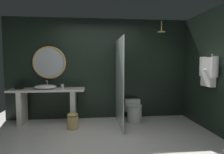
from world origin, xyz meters
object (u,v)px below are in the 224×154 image
Objects in this scene: vessel_sink at (45,87)px; toilet at (134,111)px; rain_shower_head at (161,31)px; tumbler_cup at (62,86)px; waste_bin at (73,121)px; round_wall_mirror at (49,62)px; hanging_bathrobe at (208,70)px; tissue_box at (19,87)px.

toilet is at bearing -2.26° from vessel_sink.
tumbler_cup is at bearing 178.45° from rain_shower_head.
vessel_sink is 2.24m from toilet.
tumbler_cup is at bearing 119.50° from waste_bin.
hanging_bathrobe is (3.49, -1.19, -0.15)m from round_wall_mirror.
waste_bin is at bearing -60.50° from tumbler_cup.
round_wall_mirror is 2.92m from rain_shower_head.
tissue_box is (-0.62, 0.06, -0.01)m from vessel_sink.
tumbler_cup is at bearing -0.48° from tissue_box.
hanging_bathrobe is 1.93m from toilet.
tissue_box is 0.61× the size of rain_shower_head.
waste_bin is (-2.16, -0.45, -2.07)m from rain_shower_head.
tissue_box is 0.26× the size of hanging_bathrobe.
tumbler_cup is 0.13× the size of round_wall_mirror.
round_wall_mirror is 2.31× the size of waste_bin.
tumbler_cup is at bearing 162.77° from hanging_bathrobe.
toilet is at bearing -9.65° from round_wall_mirror.
hanging_bathrobe is 1.23× the size of toilet.
round_wall_mirror is at bearing 147.51° from tumbler_cup.
waste_bin is at bearing 170.89° from hanging_bathrobe.
round_wall_mirror reaches higher than tumbler_cup.
toilet is (2.77, -0.15, -0.62)m from tissue_box.
tissue_box is 0.91m from round_wall_mirror.
vessel_sink reaches higher than tumbler_cup.
toilet is (-0.70, -0.07, -1.99)m from rain_shower_head.
tissue_box is 0.31× the size of toilet.
round_wall_mirror is 2.93× the size of rain_shower_head.
hanging_bathrobe is (4.15, -0.98, 0.44)m from tissue_box.
tissue_box is at bearing 174.32° from vessel_sink.
round_wall_mirror is at bearing 174.17° from rain_shower_head.
rain_shower_head is 0.79× the size of waste_bin.
toilet is (1.76, -0.14, -0.63)m from tumbler_cup.
waste_bin is (-1.46, -0.38, -0.08)m from toilet.
round_wall_mirror is 3.69m from hanging_bathrobe.
round_wall_mirror is at bearing 130.85° from waste_bin.
round_wall_mirror reaches higher than waste_bin.
tumbler_cup is 0.16× the size of hanging_bathrobe.
vessel_sink is 4.91× the size of tumbler_cup.
round_wall_mirror reaches higher than hanging_bathrobe.
tumbler_cup is 0.37× the size of rain_shower_head.
hanging_bathrobe is at bearing -13.33° from tissue_box.
tumbler_cup is 0.19× the size of toilet.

